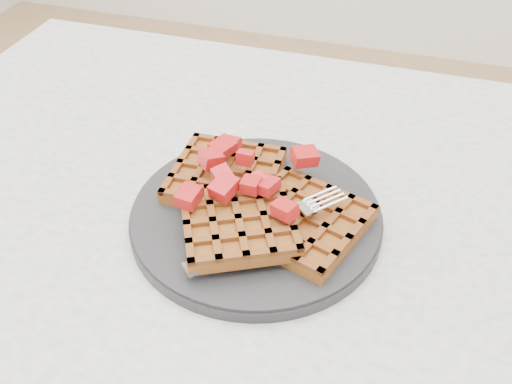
% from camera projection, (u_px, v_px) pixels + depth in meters
% --- Properties ---
extents(table, '(1.20, 0.80, 0.75)m').
position_uv_depth(table, '(353.00, 335.00, 0.62)').
color(table, silver).
rests_on(table, ground).
extents(plate, '(0.26, 0.26, 0.02)m').
position_uv_depth(plate, '(256.00, 216.00, 0.58)').
color(plate, black).
rests_on(plate, table).
extents(waffles, '(0.22, 0.20, 0.03)m').
position_uv_depth(waffles, '(255.00, 204.00, 0.57)').
color(waffles, brown).
rests_on(waffles, plate).
extents(strawberry_pile, '(0.15, 0.15, 0.02)m').
position_uv_depth(strawberry_pile, '(256.00, 181.00, 0.55)').
color(strawberry_pile, '#94050B').
rests_on(strawberry_pile, waffles).
extents(fork, '(0.14, 0.15, 0.02)m').
position_uv_depth(fork, '(279.00, 234.00, 0.54)').
color(fork, silver).
rests_on(fork, plate).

